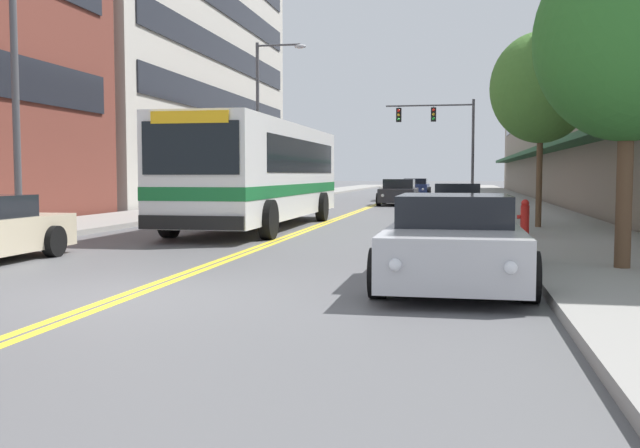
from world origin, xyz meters
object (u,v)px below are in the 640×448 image
at_px(car_silver_parked_right_foreground, 454,242).
at_px(city_bus, 261,170).
at_px(traffic_signal_mast, 443,129).
at_px(street_lamp_left_near, 26,35).
at_px(car_navy_moving_lead, 415,188).
at_px(car_slate_blue_parked_right_mid, 457,202).
at_px(car_red_parked_left_near, 289,194).
at_px(street_tree_right_mid, 541,88).
at_px(fire_hydrant, 525,217).
at_px(car_charcoal_moving_third, 399,193).
at_px(car_white_moving_second, 397,191).
at_px(street_lamp_left_far, 265,110).
at_px(street_tree_right_near, 629,39).

bearing_deg(car_silver_parked_right_foreground, city_bus, 119.67).
bearing_deg(traffic_signal_mast, street_lamp_left_near, -103.88).
distance_m(car_silver_parked_right_foreground, car_navy_moving_lead, 41.84).
relative_size(car_slate_blue_parked_right_mid, street_lamp_left_near, 0.56).
distance_m(car_red_parked_left_near, car_slate_blue_parked_right_mid, 13.03).
bearing_deg(city_bus, street_tree_right_mid, -2.68).
bearing_deg(car_silver_parked_right_foreground, fire_hydrant, 77.05).
bearing_deg(car_silver_parked_right_foreground, car_navy_moving_lead, 94.24).
relative_size(car_navy_moving_lead, fire_hydrant, 5.17).
distance_m(city_bus, car_charcoal_moving_third, 16.75).
height_order(city_bus, traffic_signal_mast, traffic_signal_mast).
distance_m(car_silver_parked_right_foreground, car_white_moving_second, 33.77).
bearing_deg(car_red_parked_left_near, street_lamp_left_far, -99.70).
relative_size(car_slate_blue_parked_right_mid, car_white_moving_second, 0.97).
distance_m(car_navy_moving_lead, fire_hydrant, 34.91).
bearing_deg(street_lamp_left_far, car_slate_blue_parked_right_mid, -35.81).
distance_m(car_white_moving_second, street_lamp_left_far, 12.74).
xyz_separation_m(car_red_parked_left_near, car_navy_moving_lead, (5.66, 15.90, 0.04)).
distance_m(city_bus, street_tree_right_near, 12.74).
xyz_separation_m(car_slate_blue_parked_right_mid, street_tree_right_mid, (2.26, -6.13, 3.43)).
height_order(car_slate_blue_parked_right_mid, car_white_moving_second, car_white_moving_second).
xyz_separation_m(car_silver_parked_right_foreground, car_charcoal_moving_third, (-3.07, 26.88, 0.01)).
height_order(car_slate_blue_parked_right_mid, street_lamp_left_near, street_lamp_left_near).
bearing_deg(street_lamp_left_far, car_silver_parked_right_foreground, -67.93).
relative_size(car_silver_parked_right_foreground, fire_hydrant, 5.51).
xyz_separation_m(street_lamp_left_near, street_lamp_left_far, (0.05, 19.32, 0.08)).
height_order(car_navy_moving_lead, street_tree_right_near, street_tree_right_near).
distance_m(car_slate_blue_parked_right_mid, street_lamp_left_far, 12.14).
distance_m(traffic_signal_mast, fire_hydrant, 30.19).
bearing_deg(car_silver_parked_right_foreground, car_slate_blue_parked_right_mid, 90.01).
bearing_deg(car_silver_parked_right_foreground, car_red_parked_left_near, 108.72).
bearing_deg(street_lamp_left_far, street_tree_right_mid, -48.02).
distance_m(traffic_signal_mast, street_tree_right_mid, 27.11).
relative_size(car_charcoal_moving_third, street_tree_right_near, 0.82).
xyz_separation_m(city_bus, car_white_moving_second, (2.18, 23.14, -1.16)).
xyz_separation_m(car_silver_parked_right_foreground, street_lamp_left_near, (-9.31, 3.52, 4.04)).
distance_m(city_bus, car_silver_parked_right_foreground, 12.04).
bearing_deg(car_slate_blue_parked_right_mid, car_navy_moving_lead, 96.89).
relative_size(street_lamp_left_far, street_tree_right_mid, 1.47).
bearing_deg(car_charcoal_moving_third, city_bus, -99.89).
height_order(traffic_signal_mast, fire_hydrant, traffic_signal_mast).
height_order(street_lamp_left_near, fire_hydrant, street_lamp_left_near).
height_order(car_slate_blue_parked_right_mid, street_lamp_left_far, street_lamp_left_far).
height_order(city_bus, street_tree_right_near, street_tree_right_near).
height_order(car_red_parked_left_near, street_lamp_left_far, street_lamp_left_far).
height_order(city_bus, car_white_moving_second, city_bus).
bearing_deg(car_silver_parked_right_foreground, street_lamp_left_near, 159.27).
xyz_separation_m(car_red_parked_left_near, car_white_moving_second, (4.99, 7.74, 0.02)).
distance_m(car_white_moving_second, street_tree_right_near, 33.14).
height_order(car_slate_blue_parked_right_mid, street_tree_right_mid, street_tree_right_mid).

